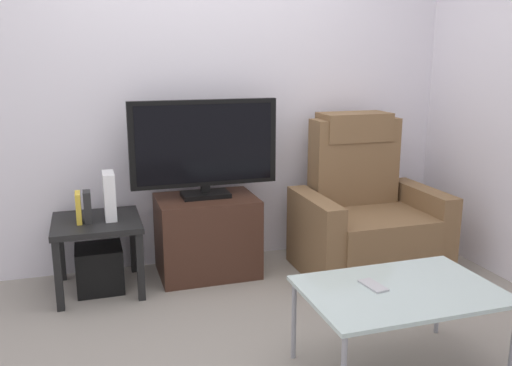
{
  "coord_description": "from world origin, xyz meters",
  "views": [
    {
      "loc": [
        -0.8,
        -2.66,
        1.49
      ],
      "look_at": [
        0.2,
        0.5,
        0.7
      ],
      "focal_mm": 38.09,
      "sensor_mm": 36.0,
      "label": 1
    }
  ],
  "objects_px": {
    "side_table": "(97,231)",
    "cell_phone": "(373,286)",
    "recliner_armchair": "(365,216)",
    "tv_stand": "(207,235)",
    "game_console": "(109,196)",
    "subwoofer_box": "(100,268)",
    "book_middle": "(87,207)",
    "book_leftmost": "(78,208)",
    "coffee_table": "(400,294)",
    "television": "(204,146)"
  },
  "relations": [
    {
      "from": "book_leftmost",
      "to": "game_console",
      "type": "distance_m",
      "value": 0.2
    },
    {
      "from": "book_middle",
      "to": "television",
      "type": "bearing_deg",
      "value": 7.35
    },
    {
      "from": "side_table",
      "to": "cell_phone",
      "type": "relative_size",
      "value": 3.6
    },
    {
      "from": "tv_stand",
      "to": "game_console",
      "type": "bearing_deg",
      "value": -175.47
    },
    {
      "from": "subwoofer_box",
      "to": "game_console",
      "type": "relative_size",
      "value": 0.97
    },
    {
      "from": "coffee_table",
      "to": "book_middle",
      "type": "bearing_deg",
      "value": 134.32
    },
    {
      "from": "tv_stand",
      "to": "book_middle",
      "type": "relative_size",
      "value": 3.43
    },
    {
      "from": "tv_stand",
      "to": "recliner_armchair",
      "type": "distance_m",
      "value": 1.13
    },
    {
      "from": "subwoofer_box",
      "to": "book_leftmost",
      "type": "bearing_deg",
      "value": -168.69
    },
    {
      "from": "book_leftmost",
      "to": "cell_phone",
      "type": "relative_size",
      "value": 1.27
    },
    {
      "from": "tv_stand",
      "to": "game_console",
      "type": "height_order",
      "value": "game_console"
    },
    {
      "from": "tv_stand",
      "to": "coffee_table",
      "type": "height_order",
      "value": "tv_stand"
    },
    {
      "from": "book_leftmost",
      "to": "side_table",
      "type": "bearing_deg",
      "value": 11.31
    },
    {
      "from": "side_table",
      "to": "cell_phone",
      "type": "bearing_deg",
      "value": -48.38
    },
    {
      "from": "subwoofer_box",
      "to": "cell_phone",
      "type": "height_order",
      "value": "cell_phone"
    },
    {
      "from": "side_table",
      "to": "cell_phone",
      "type": "distance_m",
      "value": 1.81
    },
    {
      "from": "cell_phone",
      "to": "book_leftmost",
      "type": "bearing_deg",
      "value": 126.69
    },
    {
      "from": "television",
      "to": "recliner_armchair",
      "type": "bearing_deg",
      "value": -11.52
    },
    {
      "from": "subwoofer_box",
      "to": "coffee_table",
      "type": "distance_m",
      "value": 1.94
    },
    {
      "from": "book_leftmost",
      "to": "book_middle",
      "type": "height_order",
      "value": "book_middle"
    },
    {
      "from": "game_console",
      "to": "cell_phone",
      "type": "bearing_deg",
      "value": -50.79
    },
    {
      "from": "recliner_armchair",
      "to": "coffee_table",
      "type": "distance_m",
      "value": 1.37
    },
    {
      "from": "coffee_table",
      "to": "tv_stand",
      "type": "bearing_deg",
      "value": 111.82
    },
    {
      "from": "cell_phone",
      "to": "coffee_table",
      "type": "bearing_deg",
      "value": -35.64
    },
    {
      "from": "recliner_armchair",
      "to": "book_leftmost",
      "type": "xyz_separation_m",
      "value": [
        -1.93,
        0.13,
        0.19
      ]
    },
    {
      "from": "book_middle",
      "to": "subwoofer_box",
      "type": "bearing_deg",
      "value": 23.3
    },
    {
      "from": "recliner_armchair",
      "to": "coffee_table",
      "type": "xyz_separation_m",
      "value": [
        -0.51,
        -1.27,
        0.03
      ]
    },
    {
      "from": "coffee_table",
      "to": "game_console",
      "type": "bearing_deg",
      "value": 130.7
    },
    {
      "from": "television",
      "to": "side_table",
      "type": "bearing_deg",
      "value": -173.74
    },
    {
      "from": "television",
      "to": "coffee_table",
      "type": "bearing_deg",
      "value": -68.43
    },
    {
      "from": "television",
      "to": "book_leftmost",
      "type": "height_order",
      "value": "television"
    },
    {
      "from": "side_table",
      "to": "book_middle",
      "type": "relative_size",
      "value": 2.78
    },
    {
      "from": "recliner_armchair",
      "to": "subwoofer_box",
      "type": "xyz_separation_m",
      "value": [
        -1.83,
        0.15,
        -0.23
      ]
    },
    {
      "from": "cell_phone",
      "to": "subwoofer_box",
      "type": "bearing_deg",
      "value": 123.98
    },
    {
      "from": "subwoofer_box",
      "to": "book_middle",
      "type": "xyz_separation_m",
      "value": [
        -0.05,
        -0.02,
        0.42
      ]
    },
    {
      "from": "side_table",
      "to": "book_middle",
      "type": "height_order",
      "value": "book_middle"
    },
    {
      "from": "recliner_armchair",
      "to": "side_table",
      "type": "bearing_deg",
      "value": 171.8
    },
    {
      "from": "recliner_armchair",
      "to": "side_table",
      "type": "relative_size",
      "value": 2.0
    },
    {
      "from": "book_leftmost",
      "to": "cell_phone",
      "type": "xyz_separation_m",
      "value": [
        1.3,
        -1.33,
        -0.13
      ]
    },
    {
      "from": "tv_stand",
      "to": "coffee_table",
      "type": "xyz_separation_m",
      "value": [
        0.59,
        -1.47,
        0.13
      ]
    },
    {
      "from": "subwoofer_box",
      "to": "book_middle",
      "type": "relative_size",
      "value": 1.49
    },
    {
      "from": "game_console",
      "to": "cell_phone",
      "type": "distance_m",
      "value": 1.77
    },
    {
      "from": "side_table",
      "to": "game_console",
      "type": "distance_m",
      "value": 0.24
    },
    {
      "from": "tv_stand",
      "to": "cell_phone",
      "type": "distance_m",
      "value": 1.5
    },
    {
      "from": "tv_stand",
      "to": "recliner_armchair",
      "type": "height_order",
      "value": "recliner_armchair"
    },
    {
      "from": "book_middle",
      "to": "game_console",
      "type": "distance_m",
      "value": 0.15
    },
    {
      "from": "coffee_table",
      "to": "side_table",
      "type": "bearing_deg",
      "value": 132.92
    },
    {
      "from": "game_console",
      "to": "cell_phone",
      "type": "xyz_separation_m",
      "value": [
        1.11,
        -1.36,
        -0.18
      ]
    },
    {
      "from": "tv_stand",
      "to": "cell_phone",
      "type": "relative_size",
      "value": 4.44
    },
    {
      "from": "television",
      "to": "tv_stand",
      "type": "bearing_deg",
      "value": -90.0
    }
  ]
}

